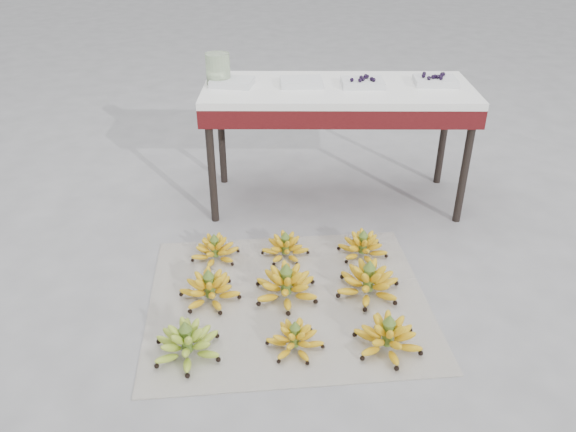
{
  "coord_description": "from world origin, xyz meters",
  "views": [
    {
      "loc": [
        -0.1,
        -1.98,
        1.61
      ],
      "look_at": [
        -0.11,
        0.26,
        0.31
      ],
      "focal_mm": 35.0,
      "sensor_mm": 36.0,
      "label": 1
    }
  ],
  "objects_px": {
    "bunch_front_right": "(388,336)",
    "vendor_table": "(337,100)",
    "bunch_mid_left": "(210,289)",
    "tray_left": "(301,82)",
    "newspaper_mat": "(288,300)",
    "tray_far_left": "(232,82)",
    "bunch_back_left": "(215,250)",
    "tray_far_right": "(435,81)",
    "glass_jar": "(218,69)",
    "bunch_back_center": "(285,247)",
    "bunch_mid_right": "(368,282)",
    "tray_right": "(363,83)",
    "bunch_mid_center": "(286,285)",
    "bunch_back_right": "(363,246)",
    "bunch_front_center": "(295,339)",
    "bunch_front_left": "(187,343)"
  },
  "relations": [
    {
      "from": "bunch_mid_right",
      "to": "tray_right",
      "type": "xyz_separation_m",
      "value": [
        0.03,
        0.91,
        0.65
      ]
    },
    {
      "from": "tray_far_right",
      "to": "glass_jar",
      "type": "bearing_deg",
      "value": 179.97
    },
    {
      "from": "bunch_back_left",
      "to": "tray_far_right",
      "type": "height_order",
      "value": "tray_far_right"
    },
    {
      "from": "bunch_front_center",
      "to": "tray_far_left",
      "type": "xyz_separation_m",
      "value": [
        -0.34,
        1.28,
        0.66
      ]
    },
    {
      "from": "bunch_mid_left",
      "to": "tray_right",
      "type": "distance_m",
      "value": 1.38
    },
    {
      "from": "tray_far_left",
      "to": "tray_right",
      "type": "distance_m",
      "value": 0.7
    },
    {
      "from": "bunch_front_right",
      "to": "vendor_table",
      "type": "relative_size",
      "value": 0.25
    },
    {
      "from": "bunch_front_left",
      "to": "vendor_table",
      "type": "bearing_deg",
      "value": 39.81
    },
    {
      "from": "bunch_front_right",
      "to": "vendor_table",
      "type": "distance_m",
      "value": 1.39
    },
    {
      "from": "bunch_front_left",
      "to": "bunch_mid_left",
      "type": "relative_size",
      "value": 1.04
    },
    {
      "from": "bunch_back_right",
      "to": "tray_far_right",
      "type": "xyz_separation_m",
      "value": [
        0.42,
        0.64,
        0.66
      ]
    },
    {
      "from": "bunch_back_left",
      "to": "bunch_mid_center",
      "type": "bearing_deg",
      "value": -33.63
    },
    {
      "from": "bunch_mid_left",
      "to": "bunch_mid_right",
      "type": "relative_size",
      "value": 1.14
    },
    {
      "from": "bunch_back_left",
      "to": "bunch_back_center",
      "type": "relative_size",
      "value": 0.86
    },
    {
      "from": "newspaper_mat",
      "to": "tray_left",
      "type": "xyz_separation_m",
      "value": [
        0.07,
        0.97,
        0.71
      ]
    },
    {
      "from": "newspaper_mat",
      "to": "bunch_mid_right",
      "type": "relative_size",
      "value": 4.06
    },
    {
      "from": "tray_far_right",
      "to": "glass_jar",
      "type": "relative_size",
      "value": 1.38
    },
    {
      "from": "newspaper_mat",
      "to": "tray_far_right",
      "type": "height_order",
      "value": "tray_far_right"
    },
    {
      "from": "bunch_mid_right",
      "to": "bunch_back_left",
      "type": "relative_size",
      "value": 1.16
    },
    {
      "from": "bunch_mid_left",
      "to": "newspaper_mat",
      "type": "bearing_deg",
      "value": 21.25
    },
    {
      "from": "bunch_mid_right",
      "to": "bunch_back_right",
      "type": "bearing_deg",
      "value": 86.74
    },
    {
      "from": "bunch_back_right",
      "to": "bunch_back_left",
      "type": "bearing_deg",
      "value": 163.6
    },
    {
      "from": "bunch_front_center",
      "to": "bunch_mid_right",
      "type": "xyz_separation_m",
      "value": [
        0.34,
        0.36,
        0.01
      ]
    },
    {
      "from": "bunch_back_left",
      "to": "bunch_back_right",
      "type": "xyz_separation_m",
      "value": [
        0.74,
        0.03,
        0.0
      ]
    },
    {
      "from": "bunch_mid_center",
      "to": "tray_left",
      "type": "relative_size",
      "value": 1.69
    },
    {
      "from": "bunch_back_center",
      "to": "bunch_front_right",
      "type": "bearing_deg",
      "value": -33.76
    },
    {
      "from": "bunch_front_center",
      "to": "tray_far_right",
      "type": "height_order",
      "value": "tray_far_right"
    },
    {
      "from": "bunch_mid_left",
      "to": "bunch_back_center",
      "type": "relative_size",
      "value": 1.14
    },
    {
      "from": "tray_left",
      "to": "tray_far_right",
      "type": "xyz_separation_m",
      "value": [
        0.73,
        0.02,
        0.0
      ]
    },
    {
      "from": "bunch_front_center",
      "to": "tray_right",
      "type": "xyz_separation_m",
      "value": [
        0.37,
        1.27,
        0.67
      ]
    },
    {
      "from": "bunch_front_center",
      "to": "tray_far_right",
      "type": "bearing_deg",
      "value": 74.85
    },
    {
      "from": "bunch_mid_center",
      "to": "glass_jar",
      "type": "relative_size",
      "value": 2.41
    },
    {
      "from": "bunch_front_center",
      "to": "bunch_mid_right",
      "type": "height_order",
      "value": "bunch_mid_right"
    },
    {
      "from": "bunch_front_right",
      "to": "bunch_back_center",
      "type": "bearing_deg",
      "value": 101.48
    },
    {
      "from": "bunch_back_left",
      "to": "bunch_mid_right",
      "type": "bearing_deg",
      "value": -14.18
    },
    {
      "from": "bunch_front_left",
      "to": "bunch_mid_center",
      "type": "bearing_deg",
      "value": 20.37
    },
    {
      "from": "bunch_mid_left",
      "to": "vendor_table",
      "type": "height_order",
      "value": "vendor_table"
    },
    {
      "from": "bunch_back_left",
      "to": "glass_jar",
      "type": "relative_size",
      "value": 1.61
    },
    {
      "from": "bunch_front_right",
      "to": "glass_jar",
      "type": "distance_m",
      "value": 1.68
    },
    {
      "from": "newspaper_mat",
      "to": "tray_far_left",
      "type": "xyz_separation_m",
      "value": [
        -0.31,
        0.97,
        0.71
      ]
    },
    {
      "from": "bunch_front_center",
      "to": "vendor_table",
      "type": "height_order",
      "value": "vendor_table"
    },
    {
      "from": "bunch_back_right",
      "to": "vendor_table",
      "type": "distance_m",
      "value": 0.83
    },
    {
      "from": "newspaper_mat",
      "to": "glass_jar",
      "type": "xyz_separation_m",
      "value": [
        -0.38,
        1.0,
        0.78
      ]
    },
    {
      "from": "bunch_back_left",
      "to": "tray_far_left",
      "type": "relative_size",
      "value": 1.09
    },
    {
      "from": "vendor_table",
      "to": "tray_right",
      "type": "relative_size",
      "value": 6.43
    },
    {
      "from": "vendor_table",
      "to": "tray_left",
      "type": "xyz_separation_m",
      "value": [
        -0.2,
        0.01,
        0.1
      ]
    },
    {
      "from": "bunch_mid_right",
      "to": "glass_jar",
      "type": "height_order",
      "value": "glass_jar"
    },
    {
      "from": "tray_far_left",
      "to": "tray_right",
      "type": "xyz_separation_m",
      "value": [
        0.7,
        -0.01,
        0.0
      ]
    },
    {
      "from": "bunch_mid_left",
      "to": "tray_right",
      "type": "xyz_separation_m",
      "value": [
        0.75,
        0.96,
        0.66
      ]
    },
    {
      "from": "bunch_mid_left",
      "to": "tray_left",
      "type": "xyz_separation_m",
      "value": [
        0.42,
        0.97,
        0.65
      ]
    }
  ]
}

